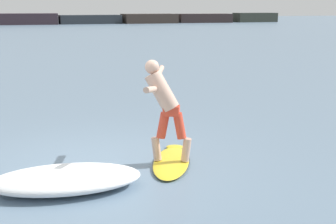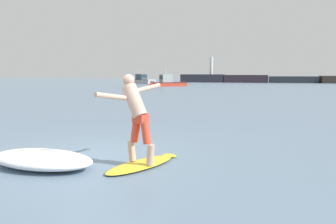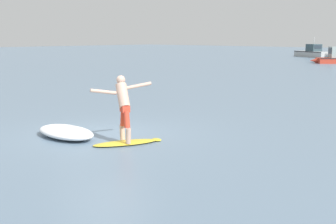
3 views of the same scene
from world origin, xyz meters
name	(u,v)px [view 1 (image 1 of 3)]	position (x,y,z in m)	size (l,w,h in m)	color
ground_plane	(93,165)	(0.00, 0.00, 0.00)	(200.00, 200.00, 0.00)	slate
rock_jetty_breakwater	(103,18)	(10.58, 62.00, 0.74)	(52.08, 4.41, 5.19)	#2C2C34
surfboard	(171,162)	(1.26, -0.31, 0.03)	(1.21, 1.89, 0.19)	yellow
surfer	(164,102)	(1.13, -0.29, 1.05)	(0.96, 1.52, 1.68)	#CFA48D
wave_foam_at_tail	(66,179)	(-0.52, -0.92, 0.15)	(2.24, 1.28, 0.30)	white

